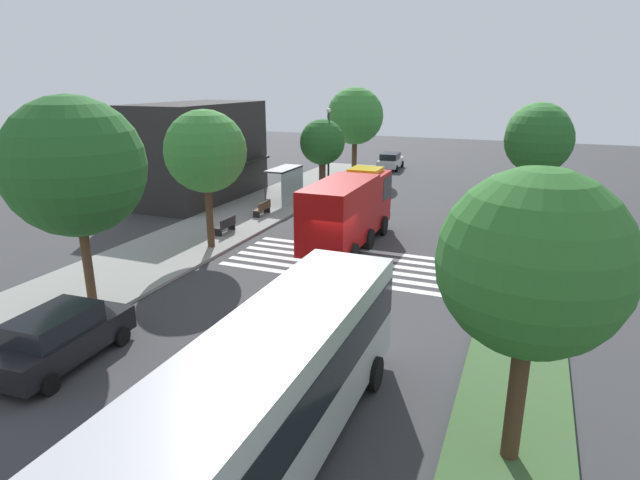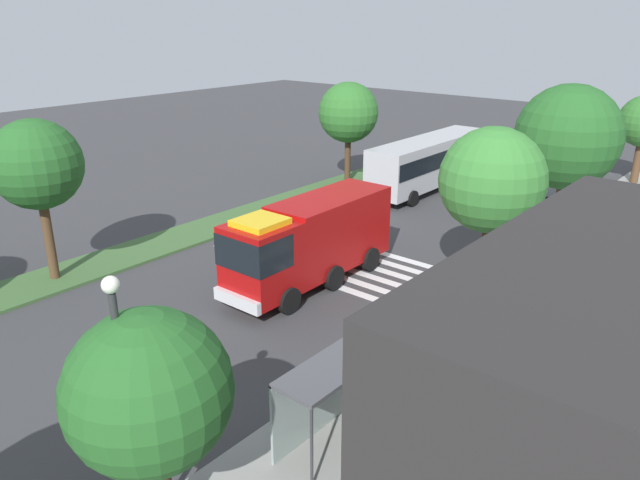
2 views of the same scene
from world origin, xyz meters
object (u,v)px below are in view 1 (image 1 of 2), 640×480
at_px(fire_truck, 350,207).
at_px(sidewalk_tree_center, 205,152).
at_px(parked_car_mid, 60,337).
at_px(sidewalk_tree_east, 322,143).
at_px(transit_bus, 268,392).
at_px(bus_stop_shelter, 288,178).
at_px(bench_near_shelter, 263,208).
at_px(sidewalk_tree_far_east, 355,116).
at_px(median_tree_center, 538,135).
at_px(bench_west_of_shelter, 226,225).
at_px(median_tree_far_west, 533,264).
at_px(median_tree_west, 539,141).
at_px(street_lamp, 329,143).
at_px(parked_car_east, 390,161).
at_px(sidewalk_tree_west, 74,167).

xyz_separation_m(fire_truck, sidewalk_tree_center, (-3.46, 6.53, 3.02)).
bearing_deg(fire_truck, parked_car_mid, 163.73).
xyz_separation_m(sidewalk_tree_center, sidewalk_tree_east, (15.89, 0.00, -1.23)).
bearing_deg(transit_bus, bus_stop_shelter, -155.69).
xyz_separation_m(bench_near_shelter, sidewalk_tree_far_east, (16.91, -0.63, 4.82)).
distance_m(parked_car_mid, transit_bus, 8.49).
height_order(transit_bus, sidewalk_tree_far_east, sidewalk_tree_far_east).
xyz_separation_m(bench_near_shelter, median_tree_center, (12.11, -16.13, 4.18)).
xyz_separation_m(parked_car_mid, bench_west_of_shelter, (14.25, 2.83, -0.33)).
relative_size(transit_bus, median_tree_far_west, 1.70).
relative_size(median_tree_west, median_tree_center, 1.02).
xyz_separation_m(transit_bus, sidewalk_tree_center, (13.53, 10.42, 3.08)).
xyz_separation_m(bench_west_of_shelter, street_lamp, (13.70, -1.03, 3.29)).
distance_m(street_lamp, median_tree_center, 15.40).
relative_size(bench_near_shelter, sidewalk_tree_far_east, 0.20).
height_order(parked_car_mid, median_tree_far_west, median_tree_far_west).
bearing_deg(median_tree_center, median_tree_west, 180.00).
distance_m(bus_stop_shelter, median_tree_center, 18.30).
distance_m(parked_car_east, sidewalk_tree_far_east, 6.99).
relative_size(parked_car_mid, sidewalk_tree_far_east, 0.61).
relative_size(parked_car_mid, transit_bus, 0.41).
height_order(street_lamp, median_tree_center, median_tree_center).
bearing_deg(street_lamp, parked_car_east, -8.20).
bearing_deg(parked_car_east, bus_stop_shelter, 167.86).
bearing_deg(median_tree_west, sidewalk_tree_far_east, 48.77).
distance_m(sidewalk_tree_east, median_tree_center, 15.85).
bearing_deg(median_tree_center, transit_bus, 171.16).
distance_m(parked_car_mid, sidewalk_tree_far_east, 36.00).
bearing_deg(median_tree_far_west, parked_car_east, 18.44).
relative_size(bench_near_shelter, median_tree_far_west, 0.23).
bearing_deg(sidewalk_tree_far_east, median_tree_west, -131.23).
distance_m(sidewalk_tree_west, sidewalk_tree_east, 24.22).
xyz_separation_m(bench_near_shelter, median_tree_far_west, (-18.15, -16.13, 4.33)).
distance_m(fire_truck, sidewalk_tree_center, 7.99).
height_order(bench_west_of_shelter, median_tree_west, median_tree_west).
height_order(parked_car_mid, sidewalk_tree_west, sidewalk_tree_west).
distance_m(bus_stop_shelter, sidewalk_tree_far_east, 13.40).
relative_size(fire_truck, bench_near_shelter, 5.56).
height_order(bench_west_of_shelter, sidewalk_tree_center, sidewalk_tree_center).
bearing_deg(bus_stop_shelter, parked_car_mid, -172.84).
relative_size(street_lamp, median_tree_center, 0.92).
bearing_deg(fire_truck, sidewalk_tree_west, 150.50).
bearing_deg(median_tree_west, sidewalk_tree_west, 140.17).
bearing_deg(sidewalk_tree_east, bench_near_shelter, 175.97).
xyz_separation_m(bench_west_of_shelter, median_tree_center, (16.60, -16.13, 4.18)).
height_order(street_lamp, median_tree_west, median_tree_west).
bearing_deg(sidewalk_tree_far_east, bus_stop_shelter, 177.11).
height_order(sidewalk_tree_east, sidewalk_tree_far_east, sidewalk_tree_far_east).
relative_size(street_lamp, sidewalk_tree_east, 1.15).
relative_size(transit_bus, median_tree_center, 1.67).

